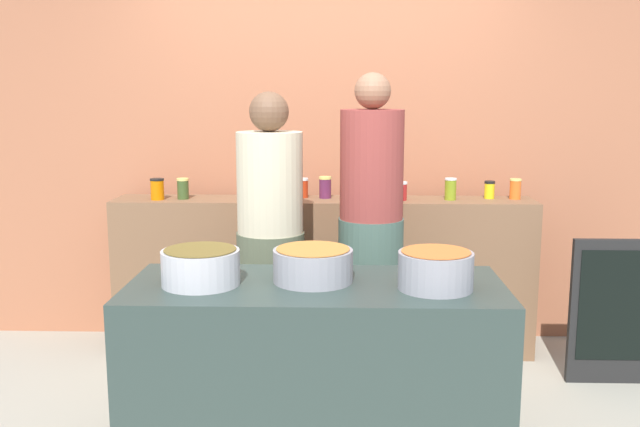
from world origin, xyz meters
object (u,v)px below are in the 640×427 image
(preserve_jar_6, at_px, (489,190))
(preserve_jar_7, at_px, (515,189))
(preserve_jar_3, at_px, (325,187))
(cooking_pot_right, at_px, (436,270))
(cook_in_cap, at_px, (371,248))
(preserve_jar_4, at_px, (400,191))
(chalkboard_sign, at_px, (619,311))
(cook_with_tongs, at_px, (271,258))
(preserve_jar_2, at_px, (303,188))
(preserve_jar_0, at_px, (157,189))
(preserve_jar_1, at_px, (183,189))
(cooking_pot_center, at_px, (313,265))
(preserve_jar_5, at_px, (450,189))
(cooking_pot_left, at_px, (201,267))

(preserve_jar_6, relative_size, preserve_jar_7, 0.87)
(preserve_jar_3, distance_m, preserve_jar_6, 1.06)
(preserve_jar_6, xyz_separation_m, cooking_pot_right, (-0.54, -1.52, -0.14))
(cooking_pot_right, relative_size, cook_in_cap, 0.18)
(preserve_jar_4, relative_size, chalkboard_sign, 0.14)
(preserve_jar_3, relative_size, cook_with_tongs, 0.08)
(cook_in_cap, bearing_deg, preserve_jar_2, 123.75)
(preserve_jar_0, relative_size, cook_in_cap, 0.08)
(preserve_jar_7, bearing_deg, cooking_pot_right, -115.08)
(preserve_jar_1, distance_m, preserve_jar_6, 1.97)
(preserve_jar_3, height_order, preserve_jar_6, preserve_jar_3)
(preserve_jar_4, xyz_separation_m, cooking_pot_right, (0.04, -1.44, -0.14))
(preserve_jar_6, relative_size, cook_in_cap, 0.06)
(cooking_pot_right, height_order, cook_with_tongs, cook_with_tongs)
(preserve_jar_0, bearing_deg, cooking_pot_center, -51.21)
(preserve_jar_1, height_order, preserve_jar_5, preserve_jar_5)
(preserve_jar_6, height_order, preserve_jar_7, preserve_jar_7)
(preserve_jar_0, relative_size, preserve_jar_2, 1.07)
(preserve_jar_2, distance_m, preserve_jar_6, 1.20)
(preserve_jar_0, xyz_separation_m, preserve_jar_5, (1.87, 0.05, 0.00))
(preserve_jar_5, distance_m, cook_in_cap, 0.81)
(preserve_jar_1, relative_size, preserve_jar_2, 1.06)
(preserve_jar_2, xyz_separation_m, cooking_pot_center, (0.12, -1.42, -0.16))
(preserve_jar_5, xyz_separation_m, cook_in_cap, (-0.53, -0.56, -0.26))
(preserve_jar_4, relative_size, preserve_jar_5, 0.84)
(preserve_jar_6, bearing_deg, preserve_jar_3, -179.35)
(chalkboard_sign, bearing_deg, preserve_jar_6, 140.45)
(preserve_jar_1, height_order, cook_with_tongs, cook_with_tongs)
(preserve_jar_2, height_order, preserve_jar_5, preserve_jar_5)
(cook_in_cap, bearing_deg, preserve_jar_6, 38.19)
(preserve_jar_2, distance_m, cook_with_tongs, 0.75)
(preserve_jar_0, height_order, preserve_jar_6, preserve_jar_0)
(cook_with_tongs, bearing_deg, preserve_jar_2, 77.56)
(cooking_pot_right, bearing_deg, chalkboard_sign, 38.95)
(preserve_jar_3, height_order, cooking_pot_right, preserve_jar_3)
(cooking_pot_left, bearing_deg, preserve_jar_3, 70.37)
(preserve_jar_1, xyz_separation_m, preserve_jar_7, (2.13, 0.06, -0.00))
(preserve_jar_0, relative_size, preserve_jar_1, 1.01)
(cooking_pot_center, bearing_deg, preserve_jar_1, 123.66)
(preserve_jar_4, xyz_separation_m, cook_in_cap, (-0.21, -0.54, -0.25))
(preserve_jar_1, height_order, preserve_jar_7, preserve_jar_1)
(preserve_jar_1, distance_m, preserve_jar_5, 1.71)
(preserve_jar_2, xyz_separation_m, preserve_jar_7, (1.36, -0.02, 0.00))
(preserve_jar_6, xyz_separation_m, cooking_pot_center, (-1.08, -1.41, -0.15))
(preserve_jar_6, relative_size, chalkboard_sign, 0.13)
(preserve_jar_5, xyz_separation_m, preserve_jar_7, (0.42, 0.04, -0.00))
(cooking_pot_left, xyz_separation_m, chalkboard_sign, (2.24, 0.94, -0.49))
(cooking_pot_center, bearing_deg, cook_with_tongs, 109.75)
(preserve_jar_7, bearing_deg, preserve_jar_6, 173.57)
(preserve_jar_0, height_order, cooking_pot_right, preserve_jar_0)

